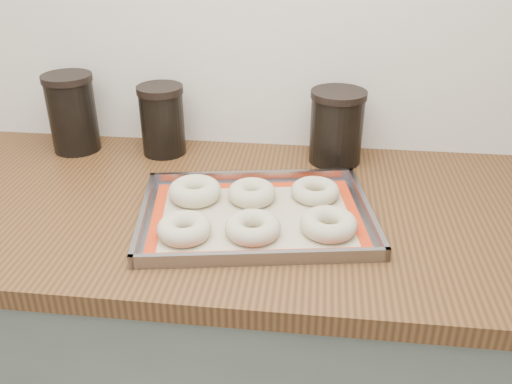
# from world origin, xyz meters

# --- Properties ---
(cabinet) EXTENTS (3.00, 0.65, 0.86)m
(cabinet) POSITION_xyz_m (0.00, 1.68, 0.43)
(cabinet) COLOR slate
(cabinet) RESTS_ON floor
(countertop) EXTENTS (3.06, 0.68, 0.04)m
(countertop) POSITION_xyz_m (0.00, 1.68, 0.88)
(countertop) COLOR brown
(countertop) RESTS_ON cabinet
(baking_tray) EXTENTS (0.51, 0.40, 0.03)m
(baking_tray) POSITION_xyz_m (0.04, 1.62, 0.91)
(baking_tray) COLOR gray
(baking_tray) RESTS_ON countertop
(baking_mat) EXTENTS (0.46, 0.36, 0.00)m
(baking_mat) POSITION_xyz_m (0.04, 1.62, 0.90)
(baking_mat) COLOR #C6B793
(baking_mat) RESTS_ON baking_tray
(bagel_front_left) EXTENTS (0.13, 0.13, 0.04)m
(bagel_front_left) POSITION_xyz_m (-0.08, 1.52, 0.92)
(bagel_front_left) COLOR beige
(bagel_front_left) RESTS_ON baking_mat
(bagel_front_mid) EXTENTS (0.11, 0.11, 0.04)m
(bagel_front_mid) POSITION_xyz_m (0.05, 1.54, 0.92)
(bagel_front_mid) COLOR beige
(bagel_front_mid) RESTS_ON baking_mat
(bagel_front_right) EXTENTS (0.12, 0.12, 0.04)m
(bagel_front_right) POSITION_xyz_m (0.19, 1.57, 0.92)
(bagel_front_right) COLOR beige
(bagel_front_right) RESTS_ON baking_mat
(bagel_back_left) EXTENTS (0.14, 0.14, 0.04)m
(bagel_back_left) POSITION_xyz_m (-0.09, 1.67, 0.92)
(bagel_back_left) COLOR beige
(bagel_back_left) RESTS_ON baking_mat
(bagel_back_mid) EXTENTS (0.14, 0.14, 0.04)m
(bagel_back_mid) POSITION_xyz_m (0.03, 1.68, 0.92)
(bagel_back_mid) COLOR beige
(bagel_back_mid) RESTS_ON baking_mat
(bagel_back_right) EXTENTS (0.12, 0.12, 0.03)m
(bagel_back_right) POSITION_xyz_m (0.16, 1.71, 0.92)
(bagel_back_right) COLOR beige
(bagel_back_right) RESTS_ON baking_mat
(canister_left) EXTENTS (0.12, 0.12, 0.20)m
(canister_left) POSITION_xyz_m (-0.45, 1.91, 1.00)
(canister_left) COLOR black
(canister_left) RESTS_ON countertop
(canister_mid) EXTENTS (0.11, 0.11, 0.17)m
(canister_mid) POSITION_xyz_m (-0.23, 1.91, 0.99)
(canister_mid) COLOR black
(canister_mid) RESTS_ON countertop
(canister_right) EXTENTS (0.13, 0.13, 0.18)m
(canister_right) POSITION_xyz_m (0.20, 1.91, 0.99)
(canister_right) COLOR black
(canister_right) RESTS_ON countertop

